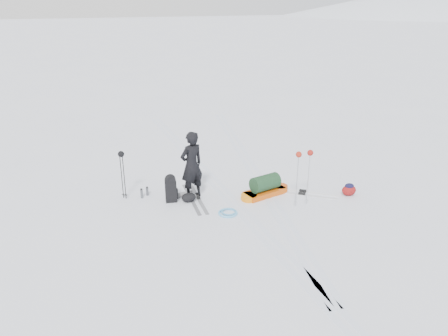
{
  "coord_description": "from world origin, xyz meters",
  "views": [
    {
      "loc": [
        -3.51,
        -10.4,
        5.37
      ],
      "look_at": [
        -0.18,
        0.07,
        0.95
      ],
      "focal_mm": 35.0,
      "sensor_mm": 36.0,
      "label": 1
    }
  ],
  "objects_px": {
    "pulk_sled": "(265,187)",
    "expedition_rucksack": "(173,189)",
    "skier": "(192,165)",
    "ski_poles_black": "(122,160)"
  },
  "relations": [
    {
      "from": "pulk_sled",
      "to": "expedition_rucksack",
      "type": "relative_size",
      "value": 1.97
    },
    {
      "from": "skier",
      "to": "ski_poles_black",
      "type": "relative_size",
      "value": 1.38
    },
    {
      "from": "expedition_rucksack",
      "to": "ski_poles_black",
      "type": "bearing_deg",
      "value": 162.0
    },
    {
      "from": "ski_poles_black",
      "to": "expedition_rucksack",
      "type": "bearing_deg",
      "value": -34.87
    },
    {
      "from": "skier",
      "to": "ski_poles_black",
      "type": "xyz_separation_m",
      "value": [
        -1.83,
        0.51,
        0.18
      ]
    },
    {
      "from": "pulk_sled",
      "to": "skier",
      "type": "bearing_deg",
      "value": 150.49
    },
    {
      "from": "skier",
      "to": "expedition_rucksack",
      "type": "distance_m",
      "value": 0.84
    },
    {
      "from": "skier",
      "to": "ski_poles_black",
      "type": "bearing_deg",
      "value": -36.81
    },
    {
      "from": "pulk_sled",
      "to": "expedition_rucksack",
      "type": "bearing_deg",
      "value": 154.82
    },
    {
      "from": "skier",
      "to": "pulk_sled",
      "type": "height_order",
      "value": "skier"
    }
  ]
}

